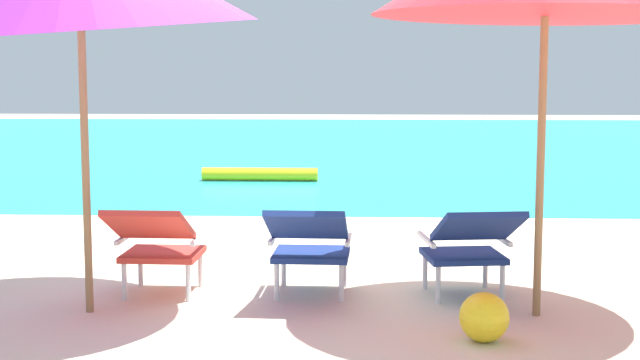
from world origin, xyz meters
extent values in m
plane|color=beige|center=(0.00, 4.00, 0.00)|extent=(40.00, 40.00, 0.00)
cube|color=#28B2B7|center=(0.00, 12.19, 0.00)|extent=(40.00, 18.00, 0.01)
cylinder|color=yellow|center=(-1.09, 6.20, 0.10)|extent=(1.60, 0.18, 0.18)
cube|color=red|center=(-1.08, -0.18, 0.28)|extent=(0.53, 0.51, 0.04)
cube|color=red|center=(-1.09, -0.55, 0.55)|extent=(0.53, 0.53, 0.27)
cylinder|color=silver|center=(-1.29, 0.03, 0.13)|extent=(0.04, 0.04, 0.26)
cylinder|color=silver|center=(-0.85, 0.02, 0.13)|extent=(0.04, 0.04, 0.26)
cylinder|color=silver|center=(-1.30, -0.39, 0.13)|extent=(0.04, 0.04, 0.26)
cylinder|color=silver|center=(-0.86, -0.40, 0.13)|extent=(0.04, 0.04, 0.26)
cube|color=silver|center=(-1.34, -0.17, 0.40)|extent=(0.04, 0.50, 0.03)
cube|color=silver|center=(-0.82, -0.19, 0.40)|extent=(0.04, 0.50, 0.03)
cube|color=navy|center=(-0.04, -0.15, 0.28)|extent=(0.54, 0.52, 0.04)
cube|color=navy|center=(-0.05, -0.51, 0.55)|extent=(0.54, 0.53, 0.27)
cylinder|color=silver|center=(-0.25, 0.07, 0.13)|extent=(0.04, 0.04, 0.26)
cylinder|color=silver|center=(0.19, 0.06, 0.13)|extent=(0.04, 0.04, 0.26)
cylinder|color=silver|center=(-0.27, -0.35, 0.13)|extent=(0.04, 0.04, 0.26)
cylinder|color=silver|center=(0.17, -0.36, 0.13)|extent=(0.04, 0.04, 0.26)
cube|color=silver|center=(-0.30, -0.14, 0.40)|extent=(0.05, 0.50, 0.03)
cube|color=silver|center=(0.22, -0.15, 0.40)|extent=(0.05, 0.50, 0.03)
cube|color=navy|center=(1.01, -0.15, 0.28)|extent=(0.58, 0.57, 0.04)
cube|color=navy|center=(1.06, -0.51, 0.55)|extent=(0.59, 0.58, 0.27)
cylinder|color=silver|center=(0.76, 0.03, 0.13)|extent=(0.04, 0.04, 0.26)
cylinder|color=silver|center=(1.20, 0.09, 0.13)|extent=(0.04, 0.04, 0.26)
cylinder|color=silver|center=(0.82, -0.39, 0.13)|extent=(0.04, 0.04, 0.26)
cylinder|color=silver|center=(1.26, -0.33, 0.13)|extent=(0.04, 0.04, 0.26)
cube|color=silver|center=(0.75, -0.19, 0.40)|extent=(0.10, 0.50, 0.03)
cube|color=silver|center=(1.27, -0.12, 0.40)|extent=(0.10, 0.50, 0.03)
cylinder|color=olive|center=(-1.45, -0.69, 0.92)|extent=(0.05, 0.05, 1.84)
cylinder|color=olive|center=(1.42, -0.65, 0.96)|extent=(0.05, 0.05, 1.92)
sphere|color=yellow|center=(1.01, -1.24, 0.15)|extent=(0.29, 0.29, 0.29)
camera|label=1|loc=(0.29, -6.47, 1.58)|focal=51.98mm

